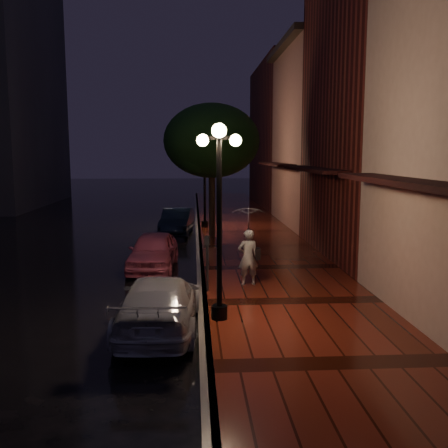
% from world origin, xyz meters
% --- Properties ---
extents(ground, '(120.00, 120.00, 0.00)m').
position_xyz_m(ground, '(0.00, 0.00, 0.00)').
color(ground, black).
rests_on(ground, ground).
extents(sidewalk, '(4.50, 60.00, 0.15)m').
position_xyz_m(sidewalk, '(2.25, 0.00, 0.07)').
color(sidewalk, '#48170C').
rests_on(sidewalk, ground).
extents(curb, '(0.25, 60.00, 0.15)m').
position_xyz_m(curb, '(0.00, 0.00, 0.07)').
color(curb, '#595451').
rests_on(curb, ground).
extents(storefront_mid, '(5.00, 8.00, 11.00)m').
position_xyz_m(storefront_mid, '(7.00, 2.00, 5.50)').
color(storefront_mid, '#511914').
rests_on(storefront_mid, ground).
extents(storefront_far, '(5.00, 8.00, 9.00)m').
position_xyz_m(storefront_far, '(7.00, 10.00, 4.50)').
color(storefront_far, '#8C5951').
rests_on(storefront_far, ground).
extents(storefront_extra, '(5.00, 12.00, 10.00)m').
position_xyz_m(storefront_extra, '(7.00, 20.00, 5.00)').
color(storefront_extra, '#511914').
rests_on(storefront_extra, ground).
extents(streetlamp_near, '(0.96, 0.36, 4.31)m').
position_xyz_m(streetlamp_near, '(0.35, -5.00, 2.60)').
color(streetlamp_near, black).
rests_on(streetlamp_near, sidewalk).
extents(streetlamp_far, '(0.96, 0.36, 4.31)m').
position_xyz_m(streetlamp_far, '(0.35, 9.00, 2.60)').
color(streetlamp_far, black).
rests_on(streetlamp_far, sidewalk).
extents(street_tree, '(4.16, 4.16, 5.80)m').
position_xyz_m(street_tree, '(0.61, 5.99, 4.24)').
color(street_tree, black).
rests_on(street_tree, sidewalk).
extents(pink_car, '(1.66, 3.69, 1.23)m').
position_xyz_m(pink_car, '(-1.55, 0.56, 0.62)').
color(pink_car, '#C5516C').
rests_on(pink_car, ground).
extents(navy_car, '(1.64, 3.84, 1.23)m').
position_xyz_m(navy_car, '(-1.00, 7.71, 0.62)').
color(navy_car, black).
rests_on(navy_car, ground).
extents(silver_car, '(1.84, 4.19, 1.20)m').
position_xyz_m(silver_car, '(-0.96, -5.25, 0.60)').
color(silver_car, '#A2A2AA').
rests_on(silver_car, ground).
extents(woman_with_umbrella, '(0.92, 0.94, 2.22)m').
position_xyz_m(woman_with_umbrella, '(1.31, -2.14, 1.61)').
color(woman_with_umbrella, white).
rests_on(woman_with_umbrella, sidewalk).
extents(parking_meter, '(0.16, 0.14, 1.50)m').
position_xyz_m(parking_meter, '(0.15, -2.69, 1.06)').
color(parking_meter, black).
rests_on(parking_meter, sidewalk).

